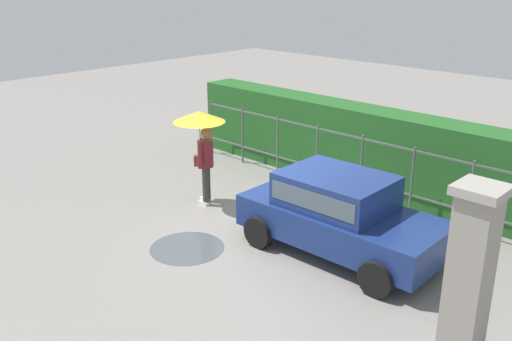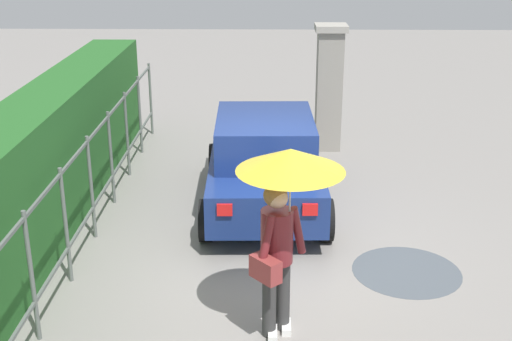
{
  "view_description": "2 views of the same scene",
  "coord_description": "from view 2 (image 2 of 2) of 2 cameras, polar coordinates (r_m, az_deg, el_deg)",
  "views": [
    {
      "loc": [
        6.74,
        -7.54,
        4.87
      ],
      "look_at": [
        -0.46,
        -0.1,
        1.21
      ],
      "focal_mm": 39.67,
      "sensor_mm": 36.0,
      "label": 1
    },
    {
      "loc": [
        -8.39,
        0.15,
        4.2
      ],
      "look_at": [
        -0.23,
        0.29,
        1.18
      ],
      "focal_mm": 47.17,
      "sensor_mm": 36.0,
      "label": 2
    }
  ],
  "objects": [
    {
      "name": "puddle_near",
      "position": [
        8.91,
        12.64,
        -8.34
      ],
      "size": [
        1.39,
        1.39,
        0.0
      ],
      "primitive_type": "cylinder",
      "color": "#4C545B",
      "rests_on": "ground"
    },
    {
      "name": "car",
      "position": [
        10.32,
        0.73,
        1.07
      ],
      "size": [
        3.78,
        1.94,
        1.48
      ],
      "rotation": [
        0.0,
        0.0,
        0.03
      ],
      "color": "navy",
      "rests_on": "ground"
    },
    {
      "name": "hedge_row",
      "position": [
        9.73,
        -18.31,
        -0.29
      ],
      "size": [
        10.98,
        0.9,
        1.9
      ],
      "primitive_type": "cube",
      "color": "#235B23",
      "rests_on": "ground"
    },
    {
      "name": "ground_plane",
      "position": [
        9.39,
        1.81,
        -6.3
      ],
      "size": [
        40.0,
        40.0,
        0.0
      ],
      "primitive_type": "plane",
      "color": "gray"
    },
    {
      "name": "pedestrian",
      "position": [
        6.77,
        2.49,
        -1.96
      ],
      "size": [
        1.1,
        1.1,
        2.11
      ],
      "rotation": [
        0.0,
        0.0,
        -2.42
      ],
      "color": "#333333",
      "rests_on": "ground"
    },
    {
      "name": "fence_section",
      "position": [
        9.55,
        -13.83,
        -1.01
      ],
      "size": [
        10.03,
        0.05,
        1.5
      ],
      "color": "#59605B",
      "rests_on": "ground"
    },
    {
      "name": "gate_pillar",
      "position": [
        13.06,
        6.21,
        7.08
      ],
      "size": [
        0.6,
        0.6,
        2.42
      ],
      "color": "gray",
      "rests_on": "ground"
    }
  ]
}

